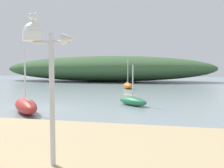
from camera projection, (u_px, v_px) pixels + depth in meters
ground_plane at (39, 109)px, 14.14m from camera, size 120.00×120.00×0.00m
distant_hill at (105, 69)px, 45.13m from camera, size 40.51×13.25×4.80m
mast_structure at (42, 50)px, 5.30m from camera, size 1.25×0.46×3.26m
seagull_on_radar at (33, 16)px, 5.31m from camera, size 0.19×0.36×0.25m
sailboat_outer_mooring at (128, 86)px, 28.40m from camera, size 1.82×2.85×3.50m
sailboat_inner_mooring at (26, 106)px, 12.81m from camera, size 3.02×3.17×3.55m
sailboat_by_sandbar at (133, 101)px, 15.50m from camera, size 2.38×2.21×2.67m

